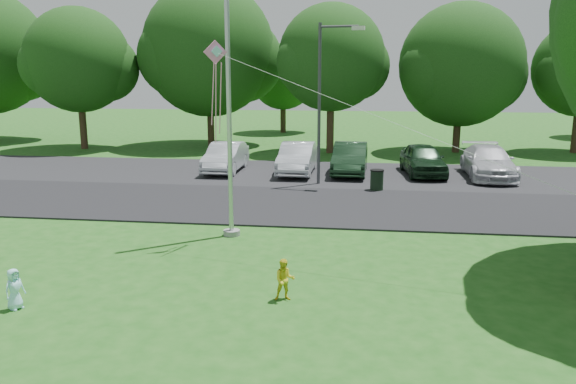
# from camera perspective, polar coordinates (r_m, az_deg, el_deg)

# --- Properties ---
(ground) EXTENTS (120.00, 120.00, 0.00)m
(ground) POSITION_cam_1_polar(r_m,az_deg,el_deg) (11.92, 5.50, -11.84)
(ground) COLOR #1C5215
(ground) RESTS_ON ground
(park_road) EXTENTS (60.00, 6.00, 0.06)m
(park_road) POSITION_cam_1_polar(r_m,az_deg,el_deg) (20.47, 6.43, -1.50)
(park_road) COLOR black
(park_road) RESTS_ON ground
(parking_strip) EXTENTS (42.00, 7.00, 0.06)m
(parking_strip) POSITION_cam_1_polar(r_m,az_deg,el_deg) (26.83, 6.73, 1.76)
(parking_strip) COLOR black
(parking_strip) RESTS_ON ground
(flagpole) EXTENTS (0.50, 0.50, 10.00)m
(flagpole) POSITION_cam_1_polar(r_m,az_deg,el_deg) (16.36, -6.05, 9.74)
(flagpole) COLOR #B7BABF
(flagpole) RESTS_ON ground
(street_lamp) EXTENTS (1.91, 0.47, 6.79)m
(street_lamp) POSITION_cam_1_polar(r_m,az_deg,el_deg) (23.91, 3.85, 10.33)
(street_lamp) COLOR #3F3F44
(street_lamp) RESTS_ON ground
(trash_can) EXTENTS (0.57, 0.57, 0.90)m
(trash_can) POSITION_cam_1_polar(r_m,az_deg,el_deg) (23.31, 9.01, 1.17)
(trash_can) COLOR black
(trash_can) RESTS_ON ground
(tree_row) EXTENTS (64.35, 11.94, 10.88)m
(tree_row) POSITION_cam_1_polar(r_m,az_deg,el_deg) (35.16, 9.86, 13.42)
(tree_row) COLOR #332316
(tree_row) RESTS_ON ground
(horizon_trees) EXTENTS (77.46, 7.20, 7.02)m
(horizon_trees) POSITION_cam_1_polar(r_m,az_deg,el_deg) (44.93, 12.54, 11.20)
(horizon_trees) COLOR #332316
(horizon_trees) RESTS_ON ground
(parked_cars) EXTENTS (14.11, 4.96, 1.46)m
(parked_cars) POSITION_cam_1_polar(r_m,az_deg,el_deg) (26.77, 8.24, 3.32)
(parked_cars) COLOR #B2B7BF
(parked_cars) RESTS_ON ground
(child_yellow) EXTENTS (0.51, 0.43, 0.92)m
(child_yellow) POSITION_cam_1_polar(r_m,az_deg,el_deg) (12.18, -0.34, -8.91)
(child_yellow) COLOR yellow
(child_yellow) RESTS_ON ground
(child_blue) EXTENTS (0.42, 0.50, 0.88)m
(child_blue) POSITION_cam_1_polar(r_m,az_deg,el_deg) (13.04, -26.03, -8.85)
(child_blue) COLOR #A6F1FF
(child_blue) RESTS_ON ground
(kite) EXTENTS (9.26, 3.45, 3.54)m
(kite) POSITION_cam_1_polar(r_m,az_deg,el_deg) (15.48, -6.45, 12.11)
(kite) COLOR pink
(kite) RESTS_ON ground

